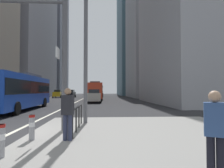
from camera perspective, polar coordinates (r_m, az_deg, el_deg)
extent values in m
plane|color=#28282B|center=(28.50, -10.89, -5.44)|extent=(160.00, 160.00, 0.00)
cube|color=gray|center=(7.60, 10.35, -14.99)|extent=(9.00, 10.00, 0.15)
cube|color=beige|center=(38.42, -8.90, -4.50)|extent=(0.20, 80.00, 0.01)
cube|color=gray|center=(60.10, -23.46, 18.16)|extent=(10.45, 25.60, 44.40)
cube|color=slate|center=(84.26, -17.20, 13.86)|extent=(10.91, 18.63, 48.95)
cube|color=#9E9EA3|center=(56.06, 11.03, 16.32)|extent=(11.14, 18.34, 38.49)
cube|color=slate|center=(79.03, 6.65, 12.41)|extent=(12.44, 22.24, 42.48)
cube|color=#14389E|center=(19.60, -25.12, -1.90)|extent=(2.63, 11.34, 2.75)
cube|color=black|center=(19.60, -25.10, -0.90)|extent=(2.67, 11.12, 1.10)
cube|color=#4C4C51|center=(21.24, -23.40, 2.21)|extent=(1.80, 4.09, 0.30)
cylinder|color=black|center=(15.84, -25.87, -6.39)|extent=(0.31, 1.00, 1.00)
cylinder|color=black|center=(22.71, -18.99, -5.04)|extent=(0.31, 1.00, 1.00)
cylinder|color=black|center=(23.44, -24.69, -4.86)|extent=(0.31, 1.00, 1.00)
cube|color=red|center=(38.38, -4.85, -1.95)|extent=(2.67, 11.43, 2.75)
cube|color=black|center=(38.38, -4.85, -1.44)|extent=(2.71, 11.20, 1.10)
cube|color=#4C4C51|center=(36.70, -4.88, 0.43)|extent=(1.81, 4.13, 0.30)
cylinder|color=black|center=(42.08, -6.43, -3.60)|extent=(0.31, 1.00, 1.00)
cylinder|color=black|center=(42.05, -3.15, -3.61)|extent=(0.31, 1.00, 1.00)
cylinder|color=black|center=(34.80, -6.92, -3.97)|extent=(0.31, 1.00, 1.00)
cylinder|color=black|center=(34.76, -2.96, -3.99)|extent=(0.31, 1.00, 1.00)
cube|color=#198456|center=(55.29, -4.01, -1.91)|extent=(2.76, 10.58, 2.75)
cube|color=black|center=(55.29, -4.01, -1.56)|extent=(2.79, 10.37, 1.10)
cube|color=#4C4C51|center=(53.73, -4.07, -0.29)|extent=(1.84, 3.83, 0.30)
cylinder|color=black|center=(58.72, -5.06, -3.10)|extent=(0.32, 1.01, 1.00)
cylinder|color=black|center=(58.64, -2.71, -3.11)|extent=(0.32, 1.01, 1.00)
cylinder|color=black|center=(52.01, -5.47, -3.26)|extent=(0.32, 1.01, 1.00)
cylinder|color=black|center=(51.91, -2.83, -3.27)|extent=(0.32, 1.01, 1.00)
cube|color=black|center=(49.06, -11.87, -2.89)|extent=(1.94, 4.63, 1.10)
cube|color=black|center=(49.19, -11.84, -1.94)|extent=(1.58, 2.52, 0.52)
cylinder|color=black|center=(47.38, -11.14, -3.60)|extent=(0.24, 0.65, 0.64)
cylinder|color=black|center=(47.72, -13.30, -3.57)|extent=(0.24, 0.65, 0.64)
cylinder|color=black|center=(50.44, -10.53, -3.49)|extent=(0.24, 0.65, 0.64)
cylinder|color=black|center=(50.77, -12.57, -3.47)|extent=(0.24, 0.65, 0.64)
cube|color=#B2A899|center=(28.78, -5.24, -3.69)|extent=(1.95, 4.26, 1.10)
cube|color=black|center=(28.61, -5.23, -2.08)|extent=(1.59, 2.32, 0.52)
cylinder|color=black|center=(30.23, -6.99, -4.64)|extent=(0.25, 0.65, 0.64)
cylinder|color=black|center=(30.24, -3.53, -4.65)|extent=(0.25, 0.65, 0.64)
cylinder|color=black|center=(27.39, -7.13, -4.93)|extent=(0.25, 0.65, 0.64)
cylinder|color=black|center=(27.40, -3.31, -4.94)|extent=(0.25, 0.65, 0.64)
cube|color=#232838|center=(66.48, -4.23, -2.63)|extent=(1.85, 4.42, 1.10)
cube|color=black|center=(66.32, -4.23, -1.94)|extent=(1.53, 2.40, 0.52)
cylinder|color=black|center=(68.02, -4.95, -3.08)|extent=(0.23, 0.64, 0.64)
cylinder|color=black|center=(67.96, -3.42, -3.08)|extent=(0.23, 0.64, 0.64)
cylinder|color=black|center=(65.04, -5.08, -3.14)|extent=(0.23, 0.64, 0.64)
cylinder|color=black|center=(64.97, -3.47, -3.14)|extent=(0.23, 0.64, 0.64)
cube|color=gold|center=(50.34, -15.32, -2.83)|extent=(1.83, 4.43, 1.10)
cube|color=black|center=(50.48, -15.28, -1.91)|extent=(1.52, 2.40, 0.52)
cylinder|color=black|center=(48.71, -14.63, -3.52)|extent=(0.23, 0.64, 0.64)
cylinder|color=black|center=(49.08, -16.72, -3.49)|extent=(0.23, 0.64, 0.64)
cylinder|color=black|center=(51.66, -14.01, -3.43)|extent=(0.23, 0.64, 0.64)
cylinder|color=black|center=(52.01, -15.99, -3.40)|extent=(0.23, 0.64, 0.64)
cylinder|color=#515156|center=(8.63, -13.54, 7.16)|extent=(0.22, 0.22, 6.00)
cube|color=white|center=(8.54, -15.42, 8.63)|extent=(0.04, 0.60, 0.44)
cylinder|color=#56565B|center=(10.43, -7.60, 11.16)|extent=(0.20, 0.20, 8.00)
cylinder|color=#99999E|center=(5.77, -29.43, -14.11)|extent=(0.18, 0.18, 0.82)
cylinder|color=white|center=(5.75, -29.42, -13.15)|extent=(0.19, 0.19, 0.15)
cylinder|color=#B21E19|center=(5.70, -29.37, -10.48)|extent=(0.20, 0.20, 0.08)
cylinder|color=#99999E|center=(7.26, -22.15, -11.56)|extent=(0.18, 0.18, 0.83)
cylinder|color=white|center=(7.24, -22.14, -10.78)|extent=(0.19, 0.19, 0.15)
cylinder|color=#B21E19|center=(7.20, -22.11, -8.60)|extent=(0.20, 0.20, 0.08)
cylinder|color=black|center=(7.02, -11.38, -11.50)|extent=(0.06, 0.06, 0.95)
cylinder|color=black|center=(8.02, -10.33, -10.29)|extent=(0.06, 0.06, 0.95)
cylinder|color=black|center=(9.02, -9.52, -9.34)|extent=(0.06, 0.06, 0.95)
cylinder|color=black|center=(10.03, -8.88, -8.59)|extent=(0.06, 0.06, 0.95)
cylinder|color=black|center=(8.47, -9.88, -6.60)|extent=(0.06, 3.06, 0.06)
cylinder|color=#2D334C|center=(6.88, -13.36, -12.13)|extent=(0.15, 0.15, 0.85)
cylinder|color=#2D334C|center=(6.83, -12.06, -12.21)|extent=(0.15, 0.15, 0.85)
cube|color=#232328|center=(6.76, -12.66, -5.91)|extent=(0.41, 0.30, 0.65)
sphere|color=#9E7556|center=(6.74, -12.64, -2.16)|extent=(0.23, 0.23, 0.23)
cylinder|color=black|center=(4.34, 26.65, -18.44)|extent=(0.15, 0.15, 0.81)
cylinder|color=black|center=(4.35, 28.86, -18.36)|extent=(0.15, 0.15, 0.81)
cube|color=#38568E|center=(4.20, 27.61, -9.00)|extent=(0.45, 0.38, 0.62)
sphere|color=tan|center=(4.16, 27.52, -3.23)|extent=(0.22, 0.22, 0.22)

